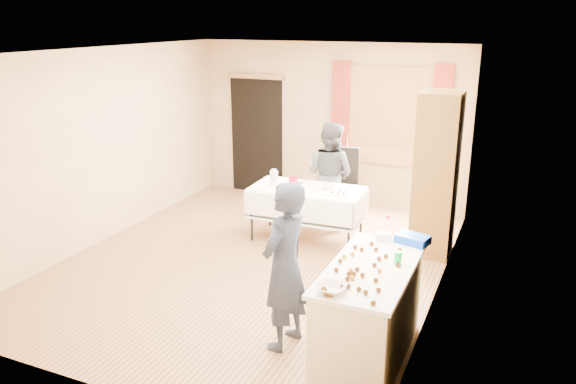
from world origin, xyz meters
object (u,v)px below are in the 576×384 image
at_px(counter, 369,313).
at_px(girl, 285,267).
at_px(chair, 341,197).
at_px(party_table, 307,209).
at_px(woman, 330,174).
at_px(cabinet, 436,175).

height_order(counter, girl, girl).
distance_m(counter, chair, 3.76).
xyz_separation_m(party_table, woman, (0.08, 0.68, 0.33)).
bearing_deg(party_table, chair, 80.13).
bearing_deg(chair, cabinet, -33.55).
height_order(chair, girl, girl).
distance_m(party_table, woman, 0.76).
bearing_deg(girl, woman, -158.17).
xyz_separation_m(party_table, girl, (0.78, -2.51, 0.36)).
bearing_deg(cabinet, party_table, -171.32).
bearing_deg(cabinet, girl, -107.61).
relative_size(cabinet, chair, 1.96).
distance_m(chair, girl, 3.66).
bearing_deg(counter, woman, 115.45).
bearing_deg(counter, girl, -173.37).
xyz_separation_m(chair, woman, (-0.07, -0.38, 0.45)).
distance_m(girl, woman, 3.27).
distance_m(cabinet, chair, 1.86).
bearing_deg(chair, girl, -85.55).
bearing_deg(woman, chair, -87.51).
height_order(girl, woman, girl).
relative_size(chair, girl, 0.67).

